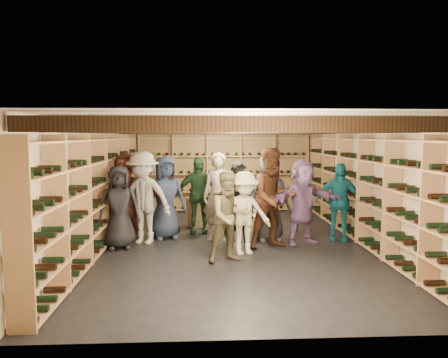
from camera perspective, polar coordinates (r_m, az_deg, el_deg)
name	(u,v)px	position (r m, az deg, el deg)	size (l,w,h in m)	color
ground	(234,244)	(8.65, 1.31, -8.54)	(8.00, 8.00, 0.00)	black
walls	(234,184)	(8.44, 1.33, -0.62)	(5.52, 8.02, 2.40)	#B5A98D
ceiling	(234,121)	(8.39, 1.35, 7.55)	(5.50, 8.00, 0.01)	beige
ceiling_joists	(234,129)	(8.39, 1.35, 6.59)	(5.40, 7.12, 0.18)	black
wine_rack_left	(100,191)	(8.65, -15.92, -1.52)	(0.32, 7.50, 2.15)	#9E754D
wine_rack_right	(364,189)	(9.02, 17.85, -1.29)	(0.32, 7.50, 2.15)	#9E754D
wine_rack_back	(224,173)	(12.25, -0.01, 0.79)	(4.70, 0.30, 2.15)	#9E754D
crate_stack_left	(199,212)	(10.28, -3.25, -4.32)	(0.59, 0.49, 0.68)	tan
crate_stack_right	(258,222)	(9.94, 4.50, -5.67)	(0.57, 0.46, 0.34)	tan
crate_loose	(256,213)	(11.60, 4.26, -4.44)	(0.50, 0.33, 0.17)	tan
person_0	(119,207)	(8.45, -13.53, -3.58)	(0.77, 0.50, 1.58)	black
person_1	(239,204)	(8.37, 2.02, -3.31)	(0.60, 0.39, 1.64)	black
person_2	(230,217)	(7.37, 0.74, -4.95)	(0.75, 0.58, 1.54)	brown
person_3	(244,213)	(7.85, 2.69, -4.47)	(0.96, 0.55, 1.49)	beige
person_4	(339,202)	(9.14, 14.74, -2.91)	(0.93, 0.39, 1.58)	#166478
person_5	(126,196)	(9.17, -12.68, -2.17)	(1.66, 0.53, 1.79)	brown
person_6	(165,198)	(9.06, -7.66, -2.42)	(0.84, 0.54, 1.71)	#1E2A3F
person_7	(218,196)	(8.83, -0.73, -2.30)	(0.66, 0.43, 1.80)	gray
person_8	(273,198)	(8.30, 6.43, -2.49)	(0.93, 0.72, 1.90)	#402214
person_9	(143,198)	(8.74, -10.53, -2.41)	(1.18, 0.68, 1.82)	#A4A195
person_10	(198,195)	(9.53, -3.41, -2.11)	(0.98, 0.41, 1.67)	#224524
person_11	(303,202)	(8.70, 10.25, -2.92)	(1.56, 0.50, 1.68)	slate
person_12	(269,198)	(8.87, 5.91, -2.46)	(0.85, 0.56, 1.75)	#2F3033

